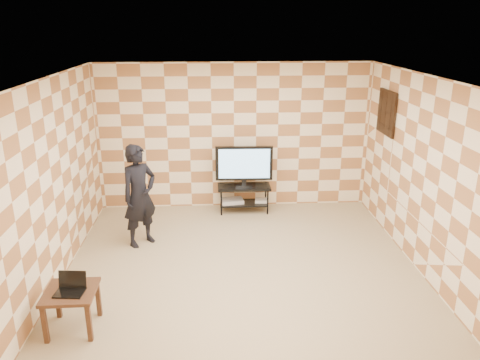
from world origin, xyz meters
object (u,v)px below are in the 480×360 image
tv_stand (244,193)px  side_table (71,297)px  tv (244,164)px  person (140,196)px

tv_stand → side_table: 4.05m
tv_stand → side_table: bearing=-122.7°
tv_stand → side_table: size_ratio=1.68×
tv → person: size_ratio=0.64×
tv_stand → tv: bearing=-88.4°
tv → person: bearing=-144.1°
tv_stand → person: size_ratio=0.59×
tv → side_table: tv is taller
side_table → person: bearing=77.4°
tv_stand → person: person is taller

